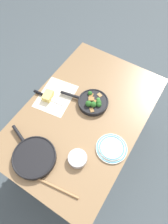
{
  "coord_description": "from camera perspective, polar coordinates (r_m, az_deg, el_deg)",
  "views": [
    {
      "loc": [
        -0.65,
        -0.41,
        2.05
      ],
      "look_at": [
        0.0,
        0.0,
        0.75
      ],
      "focal_mm": 32.0,
      "sensor_mm": 36.0,
      "label": 1
    }
  ],
  "objects": [
    {
      "name": "ground_plane",
      "position": [
        2.19,
        0.0,
        -9.96
      ],
      "size": [
        14.0,
        14.0,
        0.0
      ],
      "primitive_type": "plane",
      "color": "#424C51"
    },
    {
      "name": "dining_table_red",
      "position": [
        1.6,
        0.0,
        -1.74
      ],
      "size": [
        1.34,
        0.87,
        0.73
      ],
      "color": "olive",
      "rests_on": "ground_plane"
    },
    {
      "name": "skillet_broccoli",
      "position": [
        1.56,
        2.5,
        2.85
      ],
      "size": [
        0.24,
        0.39,
        0.08
      ],
      "rotation": [
        0.0,
        0.0,
        1.77
      ],
      "color": "black",
      "rests_on": "dining_table_red"
    },
    {
      "name": "skillet_eggs",
      "position": [
        1.41,
        -14.05,
        -12.37
      ],
      "size": [
        0.29,
        0.43,
        0.05
      ],
      "rotation": [
        0.0,
        0.0,
        1.22
      ],
      "color": "black",
      "rests_on": "dining_table_red"
    },
    {
      "name": "wooden_spoon",
      "position": [
        1.37,
        -11.4,
        -18.93
      ],
      "size": [
        0.08,
        0.4,
        0.02
      ],
      "rotation": [
        0.0,
        0.0,
        1.72
      ],
      "color": "#A87A4C",
      "rests_on": "dining_table_red"
    },
    {
      "name": "parchment_sheet",
      "position": [
        1.63,
        -8.03,
        4.49
      ],
      "size": [
        0.36,
        0.3,
        0.0
      ],
      "color": "silver",
      "rests_on": "dining_table_red"
    },
    {
      "name": "grater_knife",
      "position": [
        1.64,
        -11.18,
        4.57
      ],
      "size": [
        0.05,
        0.28,
        0.02
      ],
      "rotation": [
        0.0,
        0.0,
        4.79
      ],
      "color": "silver",
      "rests_on": "dining_table_red"
    },
    {
      "name": "cheese_block",
      "position": [
        1.62,
        -10.27,
        4.57
      ],
      "size": [
        0.11,
        0.09,
        0.05
      ],
      "color": "#EACC66",
      "rests_on": "dining_table_red"
    },
    {
      "name": "dinner_plate_stack",
      "position": [
        1.41,
        7.9,
        -10.17
      ],
      "size": [
        0.22,
        0.22,
        0.03
      ],
      "color": "silver",
      "rests_on": "dining_table_red"
    },
    {
      "name": "prep_bowl_steel",
      "position": [
        1.36,
        -1.84,
        -13.14
      ],
      "size": [
        0.13,
        0.13,
        0.05
      ],
      "color": "#B7B7BC",
      "rests_on": "dining_table_red"
    }
  ]
}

